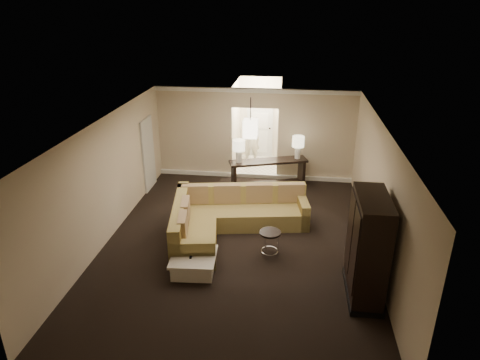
# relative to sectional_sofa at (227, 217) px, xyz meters

# --- Properties ---
(ground) EXTENTS (8.00, 8.00, 0.00)m
(ground) POSITION_rel_sectional_sofa_xyz_m (0.31, -0.49, -0.38)
(ground) COLOR black
(ground) RESTS_ON ground
(wall_back) EXTENTS (6.00, 0.04, 2.80)m
(wall_back) POSITION_rel_sectional_sofa_xyz_m (0.31, 3.51, 1.02)
(wall_back) COLOR beige
(wall_back) RESTS_ON ground
(wall_front) EXTENTS (6.00, 0.04, 2.80)m
(wall_front) POSITION_rel_sectional_sofa_xyz_m (0.31, -4.49, 1.02)
(wall_front) COLOR beige
(wall_front) RESTS_ON ground
(wall_left) EXTENTS (0.04, 8.00, 2.80)m
(wall_left) POSITION_rel_sectional_sofa_xyz_m (-2.69, -0.49, 1.02)
(wall_left) COLOR beige
(wall_left) RESTS_ON ground
(wall_right) EXTENTS (0.04, 8.00, 2.80)m
(wall_right) POSITION_rel_sectional_sofa_xyz_m (3.31, -0.49, 1.02)
(wall_right) COLOR beige
(wall_right) RESTS_ON ground
(ceiling) EXTENTS (6.00, 8.00, 0.02)m
(ceiling) POSITION_rel_sectional_sofa_xyz_m (0.31, -0.49, 2.42)
(ceiling) COLOR silver
(ceiling) RESTS_ON wall_back
(crown_molding) EXTENTS (6.00, 0.10, 0.12)m
(crown_molding) POSITION_rel_sectional_sofa_xyz_m (0.31, 3.46, 2.35)
(crown_molding) COLOR white
(crown_molding) RESTS_ON wall_back
(baseboard) EXTENTS (6.00, 0.10, 0.12)m
(baseboard) POSITION_rel_sectional_sofa_xyz_m (0.31, 3.46, -0.32)
(baseboard) COLOR white
(baseboard) RESTS_ON ground
(side_door) EXTENTS (0.05, 0.90, 2.10)m
(side_door) POSITION_rel_sectional_sofa_xyz_m (-2.66, 2.31, 0.67)
(side_door) COLOR silver
(side_door) RESTS_ON ground
(foyer) EXTENTS (1.44, 2.02, 2.80)m
(foyer) POSITION_rel_sectional_sofa_xyz_m (0.31, 4.85, 0.92)
(foyer) COLOR white
(foyer) RESTS_ON ground
(sectional_sofa) EXTENTS (3.32, 2.93, 0.96)m
(sectional_sofa) POSITION_rel_sectional_sofa_xyz_m (0.00, 0.00, 0.00)
(sectional_sofa) COLOR brown
(sectional_sofa) RESTS_ON ground
(coffee_table) EXTENTS (0.97, 0.97, 0.38)m
(coffee_table) POSITION_rel_sectional_sofa_xyz_m (-0.43, -1.69, -0.19)
(coffee_table) COLOR white
(coffee_table) RESTS_ON ground
(console_table) EXTENTS (2.31, 1.20, 0.87)m
(console_table) POSITION_rel_sectional_sofa_xyz_m (0.79, 2.71, 0.14)
(console_table) COLOR black
(console_table) RESTS_ON ground
(armoire) EXTENTS (0.60, 1.41, 2.03)m
(armoire) POSITION_rel_sectional_sofa_xyz_m (2.90, -1.99, 0.59)
(armoire) COLOR black
(armoire) RESTS_ON ground
(drink_table) EXTENTS (0.47, 0.47, 0.58)m
(drink_table) POSITION_rel_sectional_sofa_xyz_m (1.07, -0.90, 0.04)
(drink_table) COLOR black
(drink_table) RESTS_ON ground
(table_lamp_left) EXTENTS (0.35, 0.35, 0.67)m
(table_lamp_left) POSITION_rel_sectional_sofa_xyz_m (-0.03, 2.44, 0.94)
(table_lamp_left) COLOR white
(table_lamp_left) RESTS_ON console_table
(table_lamp_right) EXTENTS (0.35, 0.35, 0.67)m
(table_lamp_right) POSITION_rel_sectional_sofa_xyz_m (1.62, 2.99, 0.94)
(table_lamp_right) COLOR white
(table_lamp_right) RESTS_ON console_table
(pendant_light) EXTENTS (0.38, 0.38, 1.09)m
(pendant_light) POSITION_rel_sectional_sofa_xyz_m (0.31, 2.21, 1.57)
(pendant_light) COLOR black
(pendant_light) RESTS_ON ceiling
(person) EXTENTS (0.69, 0.51, 1.76)m
(person) POSITION_rel_sectional_sofa_xyz_m (0.08, 4.75, 0.50)
(person) COLOR #EAE3C6
(person) RESTS_ON ground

